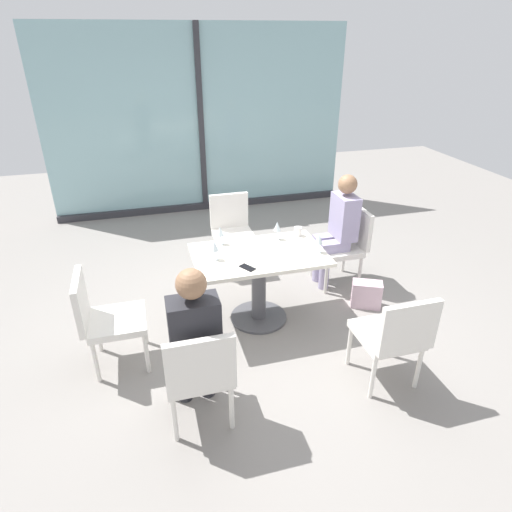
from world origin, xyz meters
TOP-DOWN VIEW (x-y plane):
  - ground_plane at (0.00, 0.00)m, footprint 12.00×12.00m
  - window_wall_backdrop at (0.00, 3.20)m, footprint 4.50×0.10m
  - dining_table_main at (0.00, 0.00)m, footprint 1.23×0.77m
  - chair_far_right at (1.13, 0.45)m, footprint 0.50×0.46m
  - chair_front_left at (-0.76, -1.16)m, footprint 0.46×0.50m
  - chair_near_window at (0.00, 1.16)m, footprint 0.46×0.51m
  - chair_side_end at (-1.40, -0.30)m, footprint 0.50×0.46m
  - chair_front_right at (0.76, -1.16)m, footprint 0.46×0.50m
  - person_far_right at (1.02, 0.45)m, footprint 0.39×0.34m
  - person_front_left at (-0.76, -1.05)m, footprint 0.34×0.39m
  - wine_glass_0 at (0.26, 0.25)m, footprint 0.07×0.07m
  - wine_glass_1 at (-0.30, 0.29)m, footprint 0.07×0.07m
  - wine_glass_2 at (-0.41, -0.02)m, footprint 0.07×0.07m
  - wine_glass_3 at (0.54, -0.13)m, footprint 0.07×0.07m
  - coffee_cup at (0.49, 0.28)m, footprint 0.08×0.08m
  - cell_phone_on_table at (-0.17, -0.25)m, footprint 0.14×0.16m
  - handbag_0 at (1.14, -0.09)m, footprint 0.34×0.27m

SIDE VIEW (x-z plane):
  - ground_plane at x=0.00m, z-range 0.00..0.00m
  - handbag_0 at x=1.14m, z-range 0.00..0.28m
  - chair_far_right at x=1.13m, z-range 0.06..0.93m
  - chair_front_left at x=-0.76m, z-range 0.06..0.93m
  - chair_near_window at x=0.00m, z-range 0.06..0.93m
  - chair_side_end at x=-1.40m, z-range 0.06..0.93m
  - chair_front_right at x=0.76m, z-range 0.06..0.93m
  - dining_table_main at x=0.00m, z-range 0.16..0.89m
  - person_far_right at x=1.02m, z-range 0.07..1.33m
  - person_front_left at x=-0.76m, z-range 0.07..1.33m
  - cell_phone_on_table at x=-0.17m, z-range 0.73..0.74m
  - coffee_cup at x=0.49m, z-range 0.73..0.82m
  - wine_glass_0 at x=0.26m, z-range 0.77..0.95m
  - wine_glass_1 at x=-0.30m, z-range 0.77..0.95m
  - wine_glass_2 at x=-0.41m, z-range 0.77..0.95m
  - wine_glass_3 at x=0.54m, z-range 0.77..0.95m
  - window_wall_backdrop at x=0.00m, z-range -0.14..2.56m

